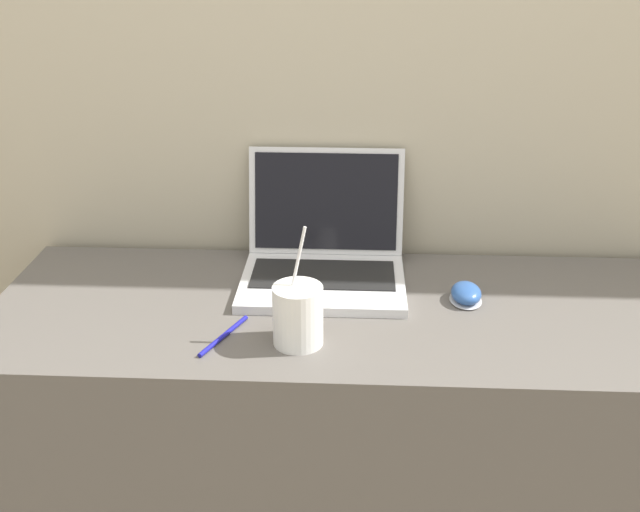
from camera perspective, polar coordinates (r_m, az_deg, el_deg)
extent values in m
cube|color=#BCB299|center=(1.68, 2.83, 17.53)|extent=(7.00, 0.04, 2.50)
cube|color=#5B5651|center=(1.74, 2.16, -14.49)|extent=(1.49, 0.55, 0.72)
cube|color=silver|center=(1.61, 0.06, -2.08)|extent=(0.35, 0.26, 0.02)
cube|color=black|center=(1.62, 0.10, -1.40)|extent=(0.31, 0.14, 0.00)
cube|color=silver|center=(1.71, 0.33, 4.19)|extent=(0.35, 0.07, 0.24)
cube|color=black|center=(1.70, 0.32, 4.17)|extent=(0.32, 0.06, 0.21)
cylinder|color=white|center=(1.38, -1.86, -4.54)|extent=(0.09, 0.09, 0.12)
cylinder|color=black|center=(1.36, -1.89, -2.54)|extent=(0.08, 0.08, 0.01)
cylinder|color=white|center=(1.36, -2.11, -1.55)|extent=(0.04, 0.03, 0.19)
ellipsoid|color=#B2B2B7|center=(1.59, 10.89, -3.28)|extent=(0.07, 0.09, 0.01)
ellipsoid|color=#2D569E|center=(1.58, 10.93, -2.78)|extent=(0.06, 0.09, 0.04)
cylinder|color=#191999|center=(1.44, -7.50, -6.03)|extent=(0.07, 0.15, 0.01)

